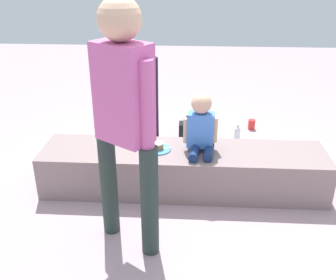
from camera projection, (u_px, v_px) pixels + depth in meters
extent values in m
plane|color=#AA8E98|center=(182.00, 188.00, 3.34)|extent=(12.00, 12.00, 0.00)
cube|color=gray|center=(183.00, 170.00, 3.26)|extent=(2.34, 0.52, 0.36)
cylinder|color=navy|center=(194.00, 152.00, 3.08)|extent=(0.10, 0.25, 0.08)
cylinder|color=navy|center=(209.00, 151.00, 3.09)|extent=(0.10, 0.25, 0.08)
cube|color=#4683DE|center=(200.00, 130.00, 3.12)|extent=(0.22, 0.15, 0.28)
sphere|color=#DBAD8C|center=(202.00, 103.00, 3.03)|extent=(0.16, 0.16, 0.16)
cylinder|color=#DBAD8C|center=(186.00, 130.00, 3.12)|extent=(0.05, 0.05, 0.21)
cylinder|color=#DBAD8C|center=(215.00, 130.00, 3.13)|extent=(0.05, 0.05, 0.21)
cylinder|color=#253430|center=(150.00, 202.00, 2.46)|extent=(0.12, 0.12, 0.78)
cylinder|color=#253430|center=(109.00, 184.00, 2.66)|extent=(0.12, 0.12, 0.78)
cube|color=#CD5CA1|center=(123.00, 93.00, 2.27)|extent=(0.39, 0.35, 0.60)
sphere|color=#DBAD8C|center=(120.00, 19.00, 2.09)|extent=(0.25, 0.25, 0.25)
cylinder|color=#CD5CA1|center=(146.00, 109.00, 2.20)|extent=(0.09, 0.09, 0.56)
cylinder|color=#CD5CA1|center=(103.00, 97.00, 2.39)|extent=(0.09, 0.09, 0.56)
cylinder|color=#4CA5D8|center=(157.00, 149.00, 3.20)|extent=(0.22, 0.22, 0.01)
cylinder|color=olive|center=(157.00, 146.00, 3.19)|extent=(0.10, 0.10, 0.05)
cylinder|color=silver|center=(157.00, 143.00, 3.18)|extent=(0.10, 0.10, 0.01)
cube|color=silver|center=(165.00, 149.00, 3.18)|extent=(0.11, 0.04, 0.00)
cube|color=#B259BF|center=(135.00, 124.00, 4.31)|extent=(0.24, 0.11, 0.25)
torus|color=white|center=(130.00, 114.00, 4.26)|extent=(0.09, 0.01, 0.09)
torus|color=white|center=(140.00, 114.00, 4.26)|extent=(0.09, 0.01, 0.09)
cylinder|color=black|center=(154.00, 147.00, 4.02)|extent=(0.36, 0.36, 0.04)
cylinder|color=black|center=(153.00, 104.00, 3.81)|extent=(0.11, 0.11, 0.91)
cylinder|color=silver|center=(228.00, 154.00, 3.74)|extent=(0.06, 0.06, 0.17)
cone|color=silver|center=(229.00, 144.00, 3.70)|extent=(0.06, 0.06, 0.03)
cylinder|color=blue|center=(229.00, 142.00, 3.69)|extent=(0.03, 0.03, 0.02)
cylinder|color=silver|center=(237.00, 135.00, 4.17)|extent=(0.06, 0.06, 0.15)
cone|color=silver|center=(238.00, 127.00, 4.13)|extent=(0.06, 0.06, 0.03)
cylinder|color=white|center=(238.00, 125.00, 4.12)|extent=(0.03, 0.03, 0.02)
cylinder|color=red|center=(252.00, 124.00, 4.48)|extent=(0.08, 0.08, 0.11)
cube|color=white|center=(285.00, 149.00, 3.88)|extent=(0.33, 0.34, 0.12)
cube|color=black|center=(195.00, 134.00, 4.09)|extent=(0.33, 0.13, 0.24)
torus|color=black|center=(195.00, 123.00, 4.03)|extent=(0.24, 0.01, 0.24)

